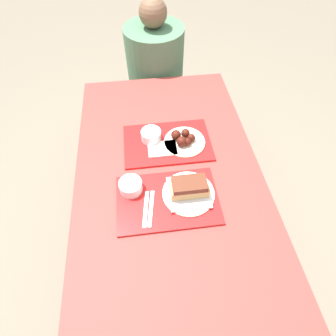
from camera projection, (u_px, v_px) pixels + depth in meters
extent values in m
plane|color=#706656|center=(168.00, 236.00, 1.85)|extent=(12.00, 12.00, 0.00)
cube|color=maroon|center=(169.00, 174.00, 1.24)|extent=(0.87, 1.49, 0.04)
cylinder|color=maroon|center=(269.00, 334.00, 1.19)|extent=(0.07, 0.07, 0.74)
cylinder|color=maroon|center=(107.00, 137.00, 1.92)|extent=(0.07, 0.07, 0.74)
cylinder|color=maroon|center=(207.00, 128.00, 1.98)|extent=(0.07, 0.07, 0.74)
cube|color=maroon|center=(153.00, 98.00, 2.06)|extent=(0.83, 0.28, 0.04)
cylinder|color=maroon|center=(113.00, 124.00, 2.22)|extent=(0.06, 0.06, 0.43)
cylinder|color=maroon|center=(195.00, 117.00, 2.28)|extent=(0.06, 0.06, 0.43)
cube|color=red|center=(168.00, 200.00, 1.13)|extent=(0.44, 0.29, 0.01)
cube|color=red|center=(167.00, 143.00, 1.33)|extent=(0.44, 0.29, 0.01)
cylinder|color=silver|center=(131.00, 186.00, 1.13)|extent=(0.10, 0.10, 0.05)
cylinder|color=beige|center=(130.00, 184.00, 1.12)|extent=(0.09, 0.09, 0.01)
cylinder|color=beige|center=(188.00, 193.00, 1.14)|extent=(0.23, 0.23, 0.01)
cube|color=silver|center=(189.00, 192.00, 1.13)|extent=(0.18, 0.18, 0.01)
cube|color=tan|center=(189.00, 189.00, 1.11)|extent=(0.16, 0.08, 0.05)
cube|color=#562819|center=(190.00, 184.00, 1.08)|extent=(0.14, 0.08, 0.03)
cube|color=white|center=(146.00, 209.00, 1.09)|extent=(0.04, 0.17, 0.00)
cube|color=white|center=(151.00, 208.00, 1.10)|extent=(0.04, 0.17, 0.00)
cube|color=#A59E93|center=(169.00, 186.00, 1.16)|extent=(0.04, 0.03, 0.01)
cylinder|color=silver|center=(151.00, 135.00, 1.32)|extent=(0.10, 0.10, 0.05)
cylinder|color=beige|center=(151.00, 132.00, 1.30)|extent=(0.09, 0.09, 0.01)
cylinder|color=beige|center=(185.00, 142.00, 1.32)|extent=(0.21, 0.21, 0.01)
sphere|color=#42140C|center=(191.00, 138.00, 1.30)|extent=(0.04, 0.04, 0.04)
sphere|color=#42140C|center=(185.00, 133.00, 1.32)|extent=(0.04, 0.04, 0.04)
sphere|color=#42140C|center=(176.00, 135.00, 1.31)|extent=(0.05, 0.05, 0.05)
sphere|color=#42140C|center=(182.00, 142.00, 1.28)|extent=(0.05, 0.05, 0.05)
sphere|color=#42140C|center=(187.00, 142.00, 1.29)|extent=(0.04, 0.04, 0.04)
cube|color=white|center=(162.00, 149.00, 1.29)|extent=(0.14, 0.10, 0.01)
cylinder|color=#477051|center=(155.00, 65.00, 1.84)|extent=(0.39, 0.39, 0.52)
sphere|color=brown|center=(153.00, 13.00, 1.56)|extent=(0.17, 0.17, 0.17)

